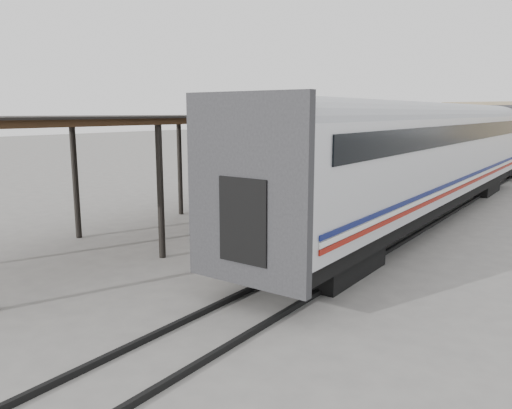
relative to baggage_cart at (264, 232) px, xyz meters
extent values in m
plane|color=slate|center=(-0.77, -0.24, -0.65)|extent=(160.00, 160.00, 0.00)
cube|color=silver|center=(2.43, 7.76, 1.95)|extent=(3.00, 24.00, 2.90)
cube|color=#28282B|center=(2.43, -4.14, 1.95)|extent=(3.04, 0.22, 3.50)
cube|color=black|center=(0.91, 7.76, 2.85)|extent=(0.04, 22.08, 0.65)
cube|color=black|center=(2.43, 7.76, 0.25)|extent=(2.55, 23.04, 0.50)
cube|color=#28282B|center=(2.43, 21.86, 1.95)|extent=(3.04, 0.22, 3.50)
cube|color=black|center=(0.91, 33.76, 2.85)|extent=(0.04, 22.08, 0.65)
cube|color=black|center=(1.18, -0.74, 1.50)|extent=(0.50, 1.70, 2.00)
imported|color=white|center=(1.18, -0.74, 1.36)|extent=(0.72, 0.89, 1.72)
cube|color=olive|center=(0.78, -0.89, 0.75)|extent=(0.57, 0.25, 0.42)
cube|color=#422B19|center=(-4.17, 23.76, 3.35)|extent=(4.60, 64.00, 0.18)
cube|color=black|center=(-4.17, 23.76, 3.47)|extent=(4.90, 64.30, 0.06)
cylinder|color=black|center=(-6.22, 23.76, 1.35)|extent=(0.20, 0.20, 4.00)
cylinder|color=black|center=(-6.22, 54.76, 1.35)|extent=(0.20, 0.20, 4.00)
cylinder|color=black|center=(-2.12, 23.76, 1.35)|extent=(0.20, 0.20, 4.00)
cylinder|color=black|center=(-2.12, 54.76, 1.35)|extent=(0.20, 0.20, 4.00)
cube|color=tan|center=(-10.77, 81.76, 2.35)|extent=(12.00, 8.00, 6.00)
cube|color=brown|center=(0.00, 0.00, 0.15)|extent=(1.28, 2.41, 0.12)
cube|color=black|center=(0.00, 0.00, -0.20)|extent=(1.18, 2.31, 0.06)
cylinder|color=black|center=(-0.51, -0.94, -0.45)|extent=(0.08, 0.40, 0.40)
cylinder|color=black|center=(0.49, -0.96, -0.45)|extent=(0.08, 0.40, 0.40)
cylinder|color=black|center=(-0.49, 0.96, -0.45)|extent=(0.08, 0.40, 0.40)
cylinder|color=black|center=(0.51, 0.94, -0.45)|extent=(0.08, 0.40, 0.40)
cube|color=#363638|center=(-0.29, 0.56, 0.32)|extent=(0.64, 0.45, 0.21)
cube|color=olive|center=(0.28, 0.70, 0.32)|extent=(0.68, 0.56, 0.21)
cube|color=black|center=(-0.30, 0.03, 0.34)|extent=(0.69, 0.53, 0.25)
cube|color=#4D4F2F|center=(0.21, 0.06, 0.30)|extent=(0.50, 0.38, 0.17)
cube|color=#452E1B|center=(-0.22, 0.50, 0.53)|extent=(0.66, 0.55, 0.21)
cube|color=olive|center=(-0.23, 0.04, 0.54)|extent=(0.49, 0.39, 0.18)
cube|color=#991F0D|center=(-2.51, 13.57, -0.14)|extent=(1.10, 1.52, 0.82)
cube|color=#991F0D|center=(-2.43, 13.93, 0.41)|extent=(0.88, 0.70, 0.32)
cylinder|color=black|center=(-2.98, 13.16, -0.48)|extent=(0.18, 0.35, 0.33)
cylinder|color=black|center=(-2.26, 13.00, -0.48)|extent=(0.18, 0.35, 0.33)
cylinder|color=black|center=(-2.76, 14.14, -0.48)|extent=(0.18, 0.35, 0.33)
cylinder|color=black|center=(-2.05, 13.99, -0.48)|extent=(0.18, 0.35, 0.33)
imported|color=navy|center=(0.25, -0.65, 1.14)|extent=(0.55, 0.74, 1.86)
imported|color=black|center=(-3.88, 13.93, 0.22)|extent=(1.10, 0.78, 1.74)
camera|label=1|loc=(8.51, -12.22, 3.60)|focal=35.00mm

